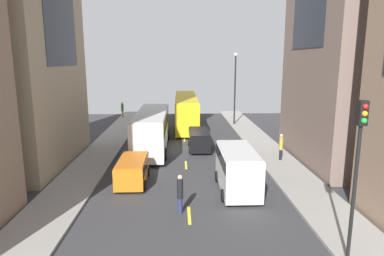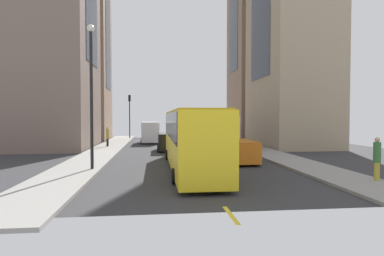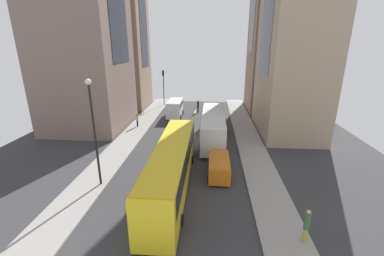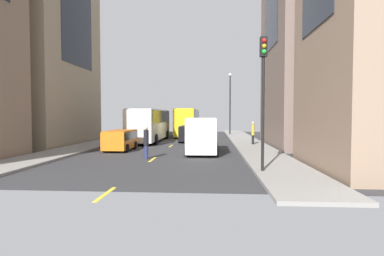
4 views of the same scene
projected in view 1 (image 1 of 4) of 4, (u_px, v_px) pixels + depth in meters
ground_plane at (185, 150)px, 29.46m from camera, size 41.30×41.30×0.00m
sidewalk_west at (103, 150)px, 29.18m from camera, size 2.99×44.00×0.15m
sidewalk_east at (266, 149)px, 29.71m from camera, size 2.99×44.00×0.15m
lane_stripe_1 at (189, 215)px, 17.12m from camera, size 0.16×2.00×0.01m
lane_stripe_2 at (186, 165)px, 25.34m from camera, size 0.16×2.00×0.01m
lane_stripe_3 at (184, 139)px, 33.57m from camera, size 0.16×2.00×0.01m
lane_stripe_4 at (183, 124)px, 41.80m from camera, size 0.16×2.00×0.01m
lane_stripe_5 at (183, 113)px, 50.03m from camera, size 0.16×2.00×0.01m
city_bus_white at (152, 127)px, 29.59m from camera, size 2.81×11.17×3.35m
streetcar_yellow at (186, 108)px, 40.13m from camera, size 2.70×14.44×3.59m
delivery_van_white at (237, 167)px, 20.08m from camera, size 2.25×5.07×2.58m
car_orange_0 at (153, 122)px, 38.03m from camera, size 1.95×4.23×1.58m
car_orange_1 at (132, 169)px, 21.49m from camera, size 1.91×4.01×1.59m
car_black_2 at (199, 138)px, 29.66m from camera, size 1.93×4.25×1.67m
pedestrian_waiting_curb at (281, 146)px, 25.96m from camera, size 0.29×0.29×2.05m
pedestrian_crossing_near at (122, 109)px, 45.32m from camera, size 0.34×0.34×2.09m
pedestrian_walking_far at (180, 193)px, 17.14m from camera, size 0.32×0.32×2.08m
traffic_light_near_corner at (358, 153)px, 12.27m from camera, size 0.32×0.44×6.21m
streetlamp_near at (235, 82)px, 39.89m from camera, size 0.44×0.44×8.46m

